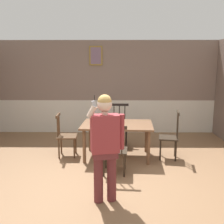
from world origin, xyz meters
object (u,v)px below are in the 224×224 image
dining_table (117,128)px  chair_at_table_head (170,136)px  chair_by_doorway (115,149)px  chair_opposite_corner (119,126)px  chair_near_window (66,136)px  person_figure (105,142)px

dining_table → chair_at_table_head: size_ratio=1.50×
dining_table → chair_by_doorway: 0.91m
chair_at_table_head → chair_opposite_corner: (-1.09, 0.96, -0.01)m
chair_near_window → chair_by_doorway: chair_by_doorway is taller
dining_table → chair_opposite_corner: bearing=86.4°
person_figure → chair_at_table_head: bearing=-138.5°
chair_at_table_head → person_figure: 2.32m
chair_by_doorway → chair_at_table_head: (1.20, 0.81, 0.02)m
chair_by_doorway → person_figure: bearing=-93.4°
chair_by_doorway → chair_at_table_head: chair_at_table_head is taller
chair_at_table_head → person_figure: bearing=154.1°
chair_near_window → chair_at_table_head: (2.29, -0.14, 0.03)m
dining_table → chair_by_doorway: chair_by_doorway is taller
chair_opposite_corner → chair_at_table_head: bearing=142.2°
dining_table → chair_opposite_corner: 0.91m
dining_table → chair_by_doorway: (-0.06, -0.89, -0.19)m
person_figure → chair_near_window: bearing=-76.8°
dining_table → person_figure: size_ratio=0.97×
chair_near_window → chair_opposite_corner: (1.20, 0.82, 0.01)m
dining_table → chair_near_window: (-1.14, 0.07, -0.19)m
chair_by_doorway → person_figure: person_figure is taller
dining_table → chair_near_window: bearing=176.6°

